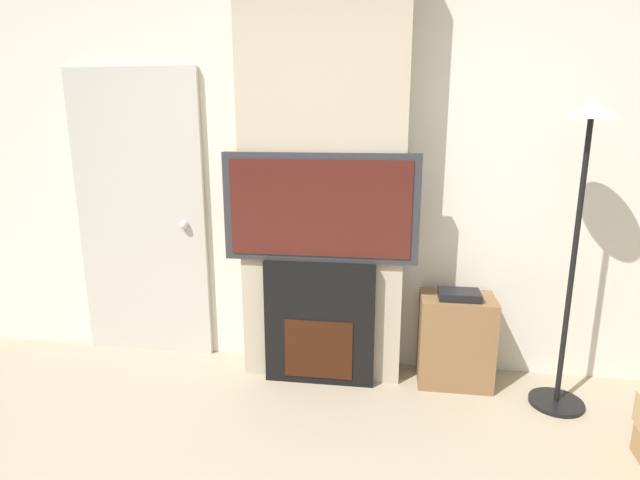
% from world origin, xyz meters
% --- Properties ---
extents(wall_back, '(6.00, 0.06, 2.70)m').
position_xyz_m(wall_back, '(0.00, 2.03, 1.35)').
color(wall_back, silver).
rests_on(wall_back, ground_plane).
extents(chimney_breast, '(1.02, 0.29, 2.70)m').
position_xyz_m(chimney_breast, '(0.00, 1.86, 1.35)').
color(chimney_breast, tan).
rests_on(chimney_breast, ground_plane).
extents(fireplace, '(0.70, 0.15, 0.81)m').
position_xyz_m(fireplace, '(0.00, 1.71, 0.40)').
color(fireplace, black).
rests_on(fireplace, ground_plane).
extents(television, '(1.19, 0.07, 0.67)m').
position_xyz_m(television, '(0.00, 1.71, 1.14)').
color(television, '#2D2D33').
rests_on(television, fireplace).
extents(floor_lamp, '(0.31, 0.31, 1.76)m').
position_xyz_m(floor_lamp, '(1.44, 1.61, 1.32)').
color(floor_lamp, black).
rests_on(floor_lamp, ground_plane).
extents(media_stand, '(0.46, 0.31, 0.63)m').
position_xyz_m(media_stand, '(0.86, 1.80, 0.30)').
color(media_stand, brown).
rests_on(media_stand, ground_plane).
extents(entry_door, '(0.93, 0.09, 2.00)m').
position_xyz_m(entry_door, '(-1.30, 1.97, 1.00)').
color(entry_door, '#BCB7AD').
rests_on(entry_door, ground_plane).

